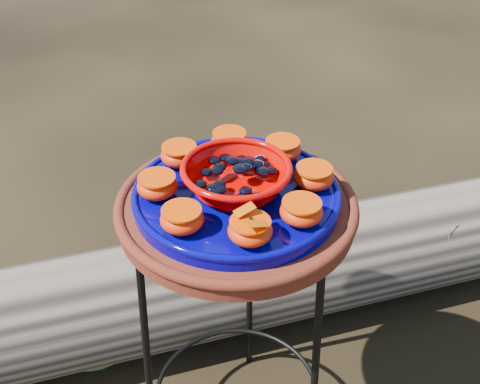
# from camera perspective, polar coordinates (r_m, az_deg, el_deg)

# --- Properties ---
(plant_stand) EXTENTS (0.44, 0.44, 0.70)m
(plant_stand) POSITION_cam_1_polar(r_m,az_deg,el_deg) (1.40, -0.28, -13.71)
(plant_stand) COLOR black
(plant_stand) RESTS_ON ground
(terracotta_saucer) EXTENTS (0.45, 0.45, 0.04)m
(terracotta_saucer) POSITION_cam_1_polar(r_m,az_deg,el_deg) (1.15, -0.34, -1.66)
(terracotta_saucer) COLOR #591C0F
(terracotta_saucer) RESTS_ON plant_stand
(cobalt_plate) EXTENTS (0.39, 0.39, 0.03)m
(cobalt_plate) POSITION_cam_1_polar(r_m,az_deg,el_deg) (1.13, -0.34, -0.40)
(cobalt_plate) COLOR #02004F
(cobalt_plate) RESTS_ON terracotta_saucer
(red_bowl) EXTENTS (0.19, 0.19, 0.05)m
(red_bowl) POSITION_cam_1_polar(r_m,az_deg,el_deg) (1.11, -0.35, 1.27)
(red_bowl) COLOR #C00200
(red_bowl) RESTS_ON cobalt_plate
(glass_gems) EXTENTS (0.15, 0.15, 0.03)m
(glass_gems) POSITION_cam_1_polar(r_m,az_deg,el_deg) (1.08, -0.36, 3.00)
(glass_gems) COLOR black
(glass_gems) RESTS_ON red_bowl
(orange_half_0) EXTENTS (0.08, 0.08, 0.04)m
(orange_half_0) POSITION_cam_1_polar(r_m,az_deg,el_deg) (1.00, 0.97, -3.69)
(orange_half_0) COLOR #C53800
(orange_half_0) RESTS_ON cobalt_plate
(orange_half_1) EXTENTS (0.08, 0.08, 0.04)m
(orange_half_1) POSITION_cam_1_polar(r_m,az_deg,el_deg) (1.04, 5.83, -1.87)
(orange_half_1) COLOR #C53800
(orange_half_1) RESTS_ON cobalt_plate
(orange_half_2) EXTENTS (0.08, 0.08, 0.04)m
(orange_half_2) POSITION_cam_1_polar(r_m,az_deg,el_deg) (1.13, 6.99, 1.42)
(orange_half_2) COLOR #C53800
(orange_half_2) RESTS_ON cobalt_plate
(orange_half_3) EXTENTS (0.08, 0.08, 0.04)m
(orange_half_3) POSITION_cam_1_polar(r_m,az_deg,el_deg) (1.21, 4.04, 4.04)
(orange_half_3) COLOR #C53800
(orange_half_3) RESTS_ON cobalt_plate
(orange_half_4) EXTENTS (0.08, 0.08, 0.04)m
(orange_half_4) POSITION_cam_1_polar(r_m,az_deg,el_deg) (1.23, -1.00, 4.82)
(orange_half_4) COLOR #C53800
(orange_half_4) RESTS_ON cobalt_plate
(orange_half_5) EXTENTS (0.08, 0.08, 0.04)m
(orange_half_5) POSITION_cam_1_polar(r_m,az_deg,el_deg) (1.19, -5.75, 3.50)
(orange_half_5) COLOR #C53800
(orange_half_5) RESTS_ON cobalt_plate
(orange_half_6) EXTENTS (0.08, 0.08, 0.04)m
(orange_half_6) POSITION_cam_1_polar(r_m,az_deg,el_deg) (1.11, -7.84, 0.56)
(orange_half_6) COLOR #C53800
(orange_half_6) RESTS_ON cobalt_plate
(orange_half_7) EXTENTS (0.08, 0.08, 0.04)m
(orange_half_7) POSITION_cam_1_polar(r_m,az_deg,el_deg) (1.02, -5.52, -2.59)
(orange_half_7) COLOR #C53800
(orange_half_7) RESTS_ON cobalt_plate
(butterfly) EXTENTS (0.09, 0.08, 0.01)m
(butterfly) POSITION_cam_1_polar(r_m,az_deg,el_deg) (0.98, 0.98, -2.46)
(butterfly) COLOR #C54B00
(butterfly) RESTS_ON orange_half_0
(driftwood_log) EXTENTS (1.76, 1.16, 0.32)m
(driftwood_log) POSITION_cam_1_polar(r_m,az_deg,el_deg) (1.84, 3.86, -7.29)
(driftwood_log) COLOR black
(driftwood_log) RESTS_ON ground
(foliage_left) EXTENTS (0.24, 0.24, 0.12)m
(foliage_left) POSITION_cam_1_polar(r_m,az_deg,el_deg) (1.84, -13.73, -12.97)
(foliage_left) COLOR #387129
(foliage_left) RESTS_ON ground
(foliage_back) EXTENTS (0.34, 0.34, 0.17)m
(foliage_back) POSITION_cam_1_polar(r_m,az_deg,el_deg) (2.00, -5.29, -6.17)
(foliage_back) COLOR #387129
(foliage_back) RESTS_ON ground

